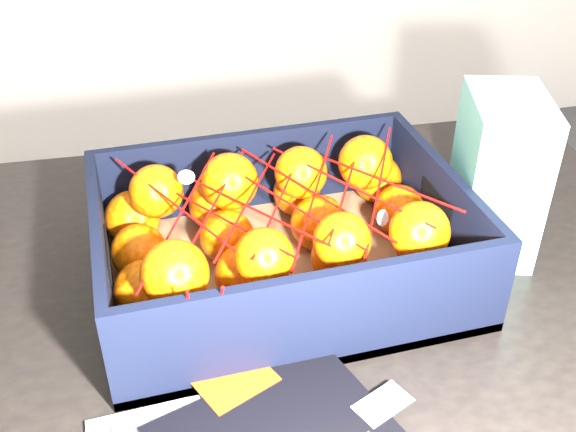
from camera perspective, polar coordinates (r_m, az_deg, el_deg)
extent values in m
cube|color=black|center=(0.83, -4.60, -8.19)|extent=(1.26, 0.89, 0.04)
cylinder|color=black|center=(1.48, 14.53, -6.06)|extent=(0.06, 0.06, 0.71)
cube|color=red|center=(0.70, -4.43, -13.55)|extent=(0.09, 0.08, 0.00)
cube|color=white|center=(0.68, 7.96, -15.29)|extent=(0.06, 0.05, 0.00)
cube|color=#8C6040|center=(0.84, -0.55, -4.76)|extent=(0.43, 0.32, 0.01)
cube|color=black|center=(0.93, -3.04, 3.65)|extent=(0.43, 0.01, 0.12)
cube|color=black|center=(0.69, 2.78, -8.82)|extent=(0.43, 0.01, 0.12)
cube|color=black|center=(0.79, -15.23, -3.97)|extent=(0.01, 0.30, 0.12)
cube|color=black|center=(0.88, 12.62, 0.50)|extent=(0.01, 0.30, 0.12)
sphere|color=#E75804|center=(0.71, -11.51, -9.97)|extent=(0.06, 0.06, 0.06)
sphere|color=#E75804|center=(0.77, -11.92, -6.11)|extent=(0.07, 0.07, 0.07)
sphere|color=#E75804|center=(0.83, -12.37, -2.95)|extent=(0.07, 0.07, 0.07)
sphere|color=#E75804|center=(0.89, -12.88, -0.15)|extent=(0.07, 0.07, 0.07)
sphere|color=#E75804|center=(0.72, -2.68, -8.51)|extent=(0.07, 0.07, 0.07)
sphere|color=#E75804|center=(0.78, -3.52, -4.93)|extent=(0.07, 0.07, 0.07)
sphere|color=#E75804|center=(0.84, -5.14, -1.72)|extent=(0.07, 0.07, 0.07)
sphere|color=#E75804|center=(0.90, -6.03, 0.95)|extent=(0.07, 0.07, 0.07)
sphere|color=#E75804|center=(0.75, 5.91, -6.80)|extent=(0.06, 0.06, 0.06)
sphere|color=#E75804|center=(0.80, 4.26, -3.50)|extent=(0.07, 0.07, 0.07)
sphere|color=#E75804|center=(0.86, 2.58, -0.59)|extent=(0.07, 0.07, 0.07)
sphere|color=#E75804|center=(0.92, 0.74, 1.98)|extent=(0.06, 0.06, 0.06)
sphere|color=#E75804|center=(0.79, 13.65, -5.16)|extent=(0.07, 0.07, 0.07)
sphere|color=#E75804|center=(0.84, 11.03, -2.14)|extent=(0.06, 0.06, 0.06)
sphere|color=#E75804|center=(0.89, 9.28, 0.52)|extent=(0.07, 0.07, 0.07)
sphere|color=#E75804|center=(0.96, 7.48, 3.11)|extent=(0.07, 0.07, 0.07)
sphere|color=#E75804|center=(0.70, -9.47, -4.79)|extent=(0.07, 0.07, 0.07)
sphere|color=#E75804|center=(0.84, -10.98, 2.04)|extent=(0.07, 0.07, 0.07)
sphere|color=#E75804|center=(0.71, -2.02, -3.47)|extent=(0.06, 0.06, 0.06)
sphere|color=#E75804|center=(0.84, -4.92, 2.89)|extent=(0.07, 0.07, 0.07)
sphere|color=#E75804|center=(0.74, 4.54, -2.08)|extent=(0.06, 0.06, 0.06)
sphere|color=#E75804|center=(0.86, 1.08, 3.66)|extent=(0.07, 0.07, 0.07)
sphere|color=#E75804|center=(0.76, 10.95, -1.29)|extent=(0.07, 0.07, 0.07)
sphere|color=#E75804|center=(0.89, 6.49, 4.48)|extent=(0.07, 0.07, 0.07)
cylinder|color=red|center=(0.77, -9.20, 0.76)|extent=(0.12, 0.22, 0.02)
cylinder|color=red|center=(0.76, -6.08, 0.13)|extent=(0.12, 0.22, 0.02)
cylinder|color=red|center=(0.76, -3.24, 0.75)|extent=(0.12, 0.22, 0.03)
cylinder|color=red|center=(0.77, -0.50, 1.42)|extent=(0.12, 0.22, 0.01)
cylinder|color=red|center=(0.79, 2.08, 2.02)|extent=(0.12, 0.22, 0.02)
cylinder|color=red|center=(0.79, 4.96, 2.64)|extent=(0.12, 0.22, 0.01)
cylinder|color=red|center=(0.81, 7.28, 3.24)|extent=(0.12, 0.22, 0.02)
cylinder|color=red|center=(0.76, -9.04, 0.08)|extent=(0.12, 0.22, 0.02)
cylinder|color=red|center=(0.77, -6.30, 0.81)|extent=(0.12, 0.22, 0.01)
cylinder|color=red|center=(0.77, -3.35, 1.27)|extent=(0.12, 0.22, 0.02)
cylinder|color=red|center=(0.78, -0.61, 1.57)|extent=(0.12, 0.22, 0.01)
cylinder|color=red|center=(0.79, 2.19, 1.66)|extent=(0.12, 0.22, 0.03)
cylinder|color=red|center=(0.79, 4.91, 2.39)|extent=(0.12, 0.22, 0.02)
cylinder|color=red|center=(0.80, 7.63, 2.53)|extent=(0.12, 0.22, 0.03)
cylinder|color=red|center=(0.66, -8.34, -8.15)|extent=(0.00, 0.03, 0.09)
cylinder|color=red|center=(0.66, -5.76, -7.73)|extent=(0.01, 0.04, 0.08)
cube|color=silver|center=(0.89, 17.15, 3.30)|extent=(0.13, 0.16, 0.21)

